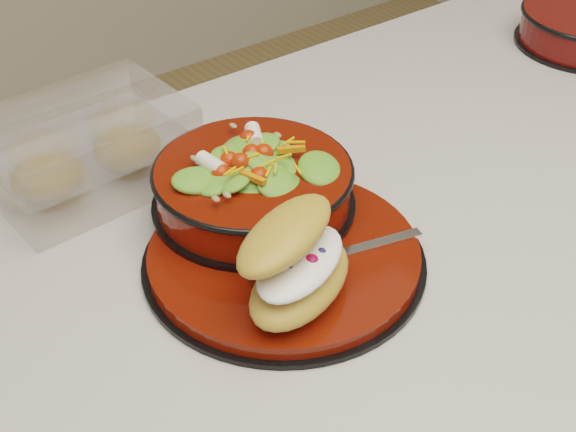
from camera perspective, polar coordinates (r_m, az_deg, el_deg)
island_counter at (r=1.28m, az=9.07°, el=-13.76°), size 1.24×0.74×0.90m
dinner_plate at (r=0.82m, az=-0.20°, el=-2.85°), size 0.29×0.29×0.02m
salad_bowl at (r=0.85m, az=-2.51°, el=2.61°), size 0.22×0.22×0.09m
croissant at (r=0.74m, az=0.59°, el=-3.25°), size 0.16×0.14×0.08m
fork at (r=0.80m, az=3.71°, el=-2.73°), size 0.17×0.06×0.00m
pastry_box at (r=0.94m, az=-14.14°, el=4.59°), size 0.23×0.17×0.09m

